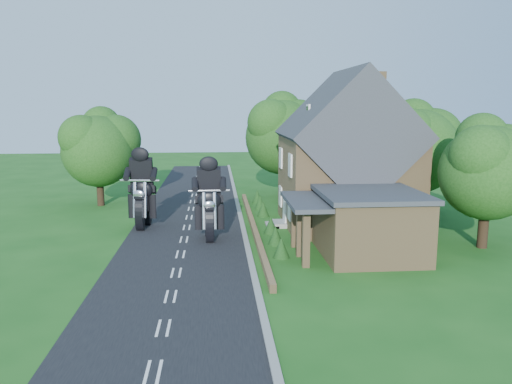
{
  "coord_description": "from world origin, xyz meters",
  "views": [
    {
      "loc": [
        1.95,
        -25.93,
        7.84
      ],
      "look_at": [
        4.31,
        3.13,
        2.8
      ],
      "focal_mm": 35.0,
      "sensor_mm": 36.0,
      "label": 1
    }
  ],
  "objects": [
    {
      "name": "shrub_d",
      "position": [
        5.3,
        9.0,
        0.55
      ],
      "size": [
        0.9,
        0.9,
        1.1
      ],
      "primitive_type": "cone",
      "color": "#113410",
      "rests_on": "ground"
    },
    {
      "name": "shrub_f",
      "position": [
        5.3,
        14.0,
        0.55
      ],
      "size": [
        0.9,
        0.9,
        1.1
      ],
      "primitive_type": "cone",
      "color": "#113410",
      "rests_on": "ground"
    },
    {
      "name": "tree_behind_house",
      "position": [
        14.18,
        16.14,
        6.23
      ],
      "size": [
        7.81,
        7.2,
        10.08
      ],
      "color": "black",
      "rests_on": "ground"
    },
    {
      "name": "kerb",
      "position": [
        3.65,
        0.0,
        0.06
      ],
      "size": [
        0.3,
        80.0,
        0.12
      ],
      "primitive_type": "cube",
      "color": "gray",
      "rests_on": "ground"
    },
    {
      "name": "tree_annex_side",
      "position": [
        17.13,
        0.1,
        4.69
      ],
      "size": [
        5.64,
        5.2,
        7.48
      ],
      "color": "black",
      "rests_on": "ground"
    },
    {
      "name": "shrub_a",
      "position": [
        5.3,
        -1.0,
        0.55
      ],
      "size": [
        0.9,
        0.9,
        1.1
      ],
      "primitive_type": "cone",
      "color": "#113410",
      "rests_on": "ground"
    },
    {
      "name": "road",
      "position": [
        0.0,
        0.0,
        0.01
      ],
      "size": [
        7.0,
        80.0,
        0.02
      ],
      "primitive_type": "cube",
      "color": "black",
      "rests_on": "ground"
    },
    {
      "name": "ground",
      "position": [
        0.0,
        0.0,
        0.0
      ],
      "size": [
        120.0,
        120.0,
        0.0
      ],
      "primitive_type": "plane",
      "color": "#194E15",
      "rests_on": "ground"
    },
    {
      "name": "tree_behind_left",
      "position": [
        8.16,
        17.13,
        5.73
      ],
      "size": [
        6.94,
        6.4,
        9.16
      ],
      "color": "black",
      "rests_on": "ground"
    },
    {
      "name": "shrub_b",
      "position": [
        5.3,
        1.5,
        0.55
      ],
      "size": [
        0.9,
        0.9,
        1.1
      ],
      "primitive_type": "cone",
      "color": "#113410",
      "rests_on": "ground"
    },
    {
      "name": "annex",
      "position": [
        9.87,
        -0.8,
        1.77
      ],
      "size": [
        7.05,
        5.94,
        3.44
      ],
      "color": "#92734A",
      "rests_on": "ground"
    },
    {
      "name": "shrub_e",
      "position": [
        5.3,
        11.5,
        0.55
      ],
      "size": [
        0.9,
        0.9,
        1.1
      ],
      "primitive_type": "cone",
      "color": "#113410",
      "rests_on": "ground"
    },
    {
      "name": "motorcycle_follow",
      "position": [
        -2.79,
        6.1,
        0.79
      ],
      "size": [
        0.66,
        1.74,
        1.58
      ],
      "primitive_type": null,
      "rotation": [
        0.0,
        0.0,
        3.0
      ],
      "color": "black",
      "rests_on": "ground"
    },
    {
      "name": "shrub_c",
      "position": [
        5.3,
        4.0,
        0.55
      ],
      "size": [
        0.9,
        0.9,
        1.1
      ],
      "primitive_type": "cone",
      "color": "#113410",
      "rests_on": "ground"
    },
    {
      "name": "tree_far_road",
      "position": [
        -6.86,
        14.11,
        4.84
      ],
      "size": [
        6.08,
        5.6,
        7.84
      ],
      "color": "black",
      "rests_on": "ground"
    },
    {
      "name": "motorcycle_lead",
      "position": [
        1.53,
        2.86,
        0.75
      ],
      "size": [
        0.44,
        1.61,
        1.49
      ],
      "primitive_type": null,
      "rotation": [
        0.0,
        0.0,
        3.16
      ],
      "color": "black",
      "rests_on": "ground"
    },
    {
      "name": "garden_wall",
      "position": [
        4.3,
        5.0,
        0.2
      ],
      "size": [
        0.3,
        22.0,
        0.4
      ],
      "primitive_type": "cube",
      "color": "#92734A",
      "rests_on": "ground"
    },
    {
      "name": "house",
      "position": [
        10.49,
        6.0,
        4.34
      ],
      "size": [
        9.54,
        8.64,
        10.24
      ],
      "color": "#92734A",
      "rests_on": "ground"
    },
    {
      "name": "tree_house_right",
      "position": [
        16.65,
        8.62,
        5.19
      ],
      "size": [
        6.51,
        6.0,
        8.4
      ],
      "color": "black",
      "rests_on": "ground"
    }
  ]
}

